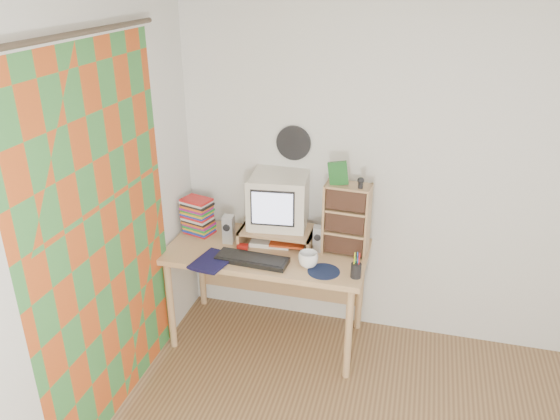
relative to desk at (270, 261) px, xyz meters
The scene contains 20 objects.
back_wall 1.25m from the desk, 16.59° to the left, with size 3.50×3.50×0.00m, color silver.
left_wall 1.73m from the desk, 116.51° to the right, with size 3.50×3.50×0.00m, color silver.
curtain 1.29m from the desk, 125.22° to the right, with size 2.20×2.20×0.00m, color #C14D1B.
wall_disc 0.87m from the desk, 70.78° to the left, with size 0.25×0.25×0.02m, color black.
desk is the anchor object (origin of this frame).
monitor_riser 0.24m from the desk, 36.34° to the left, with size 0.52×0.30×0.12m.
crt_monitor 0.45m from the desk, 64.91° to the left, with size 0.39×0.39×0.37m, color silver.
speaker_left 0.38m from the desk, behind, with size 0.08×0.08×0.20m, color #B6B8BC.
speaker_right 0.42m from the desk, ahead, with size 0.07×0.07×0.19m, color #B6B8BC.
keyboard 0.31m from the desk, 100.06° to the right, with size 0.49×0.16×0.03m, color black.
dvd_stack 0.63m from the desk, behind, with size 0.21×0.15×0.29m, color brown, non-canonical shape.
cd_rack 0.66m from the desk, ahead, with size 0.30×0.16×0.50m, color tan.
mug 0.44m from the desk, 34.61° to the right, with size 0.13×0.13×0.10m, color white.
diary 0.55m from the desk, 140.96° to the right, with size 0.27×0.20×0.05m, color #100F37.
mousepad 0.54m from the desk, 31.16° to the right, with size 0.21×0.21×0.00m, color black.
pen_cup 0.74m from the desk, 23.34° to the right, with size 0.07×0.07×0.14m, color black, non-canonical shape.
papers 0.17m from the desk, 39.00° to the left, with size 0.28×0.21×0.04m, color white, non-canonical shape.
red_box 0.25m from the desk, 144.92° to the right, with size 0.07×0.05×0.04m, color #AE1812.
game_box 0.86m from the desk, ahead, with size 0.12×0.03×0.16m, color #18551E.
webcam 0.92m from the desk, ahead, with size 0.04×0.04×0.08m, color black, non-canonical shape.
Camera 1 is at (-0.07, -1.88, 2.57)m, focal length 35.00 mm.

